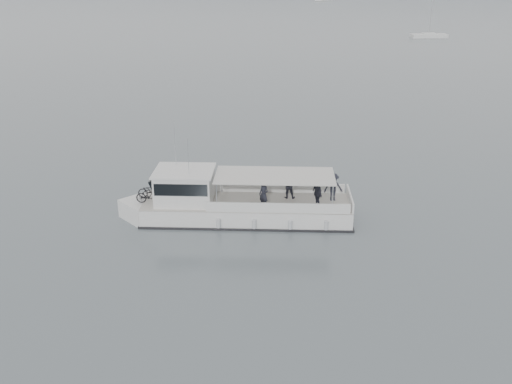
% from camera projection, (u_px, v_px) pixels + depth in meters
% --- Properties ---
extents(ground, '(1400.00, 1400.00, 0.00)m').
position_uv_depth(ground, '(209.00, 205.00, 31.72)').
color(ground, '#545E63').
rests_on(ground, ground).
extents(tour_boat, '(12.20, 5.95, 5.14)m').
position_uv_depth(tour_boat, '(226.00, 204.00, 29.73)').
color(tour_boat, white).
rests_on(tour_boat, ground).
extents(moored_fleet, '(451.37, 355.29, 10.62)m').
position_uv_depth(moored_fleet, '(376.00, 2.00, 209.00)').
color(moored_fleet, white).
rests_on(moored_fleet, ground).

